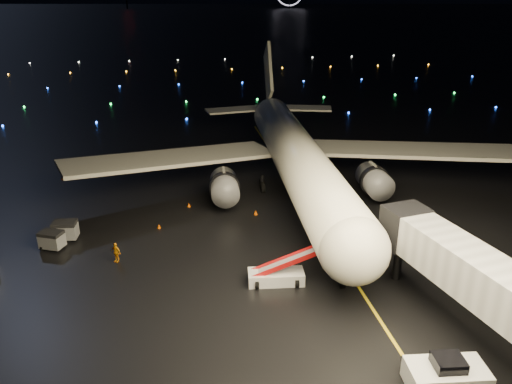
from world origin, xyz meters
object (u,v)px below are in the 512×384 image
Objects in this scene: belt_loader at (276,265)px; baggage_cart_0 at (65,230)px; pushback_tug at (447,373)px; baggage_cart_1 at (52,240)px; crew_c at (116,252)px; airliner at (293,125)px.

belt_loader is 21.24m from baggage_cart_0.
pushback_tug reaches higher than baggage_cart_1.
belt_loader is at bearing 125.66° from pushback_tug.
crew_c is at bearing 143.46° from pushback_tug.
airliner is 11.48× the size of pushback_tug.
belt_loader reaches higher than baggage_cart_0.
airliner is 25.94m from crew_c.
belt_loader is 3.02× the size of baggage_cart_0.
airliner is 35.20m from pushback_tug.
pushback_tug is at bearing -84.79° from airliner.
baggage_cart_1 is (-6.05, 3.44, -0.06)m from crew_c.
pushback_tug is 27.92m from crew_c.
baggage_cart_1 is (-25.42, -12.49, -6.69)m from airliner.
crew_c is (-13.13, 5.56, -0.68)m from belt_loader.
pushback_tug is 34.75m from baggage_cart_1.
crew_c is at bearing -5.94° from baggage_cart_1.
pushback_tug reaches higher than crew_c.
pushback_tug is at bearing -54.15° from belt_loader.
belt_loader is (-6.23, -21.49, -5.94)m from airliner.
baggage_cart_1 is at bearing 160.43° from belt_loader.
pushback_tug is at bearing -15.77° from baggage_cart_1.
airliner is 24.31× the size of baggage_cart_0.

